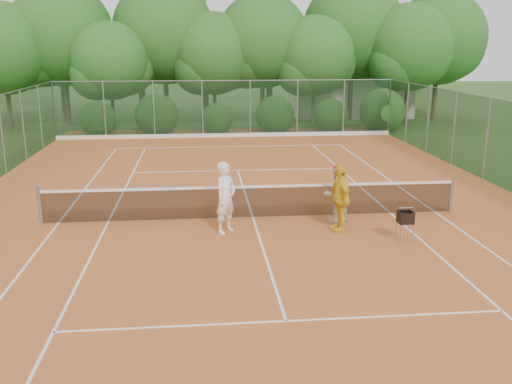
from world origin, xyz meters
TOP-DOWN VIEW (x-y plane):
  - ground at (0.00, 0.00)m, footprint 120.00×120.00m
  - clay_court at (0.00, 0.00)m, footprint 18.00×36.00m
  - club_building at (9.00, 24.00)m, footprint 8.00×5.00m
  - tennis_net at (0.00, 0.00)m, footprint 11.97×0.10m
  - player_white at (-0.83, -1.22)m, footprint 0.80×0.82m
  - player_center_grp at (2.29, -0.61)m, footprint 0.95×0.85m
  - player_yellow at (2.20, -1.37)m, footprint 0.61×1.12m
  - ball_hopper at (3.62, -2.47)m, footprint 0.35×0.35m
  - stray_ball_a at (-3.80, 11.02)m, footprint 0.07×0.07m
  - stray_ball_b at (-2.36, 10.55)m, footprint 0.07×0.07m
  - stray_ball_c at (1.66, 11.53)m, footprint 0.07×0.07m
  - court_markings at (0.00, 0.00)m, footprint 11.03×23.83m
  - fence_back at (0.00, 15.00)m, footprint 18.07×0.07m
  - tropical_treeline at (1.43, 20.22)m, footprint 32.10×8.49m

SIDE VIEW (x-z plane):
  - ground at x=0.00m, z-range 0.00..0.00m
  - clay_court at x=0.00m, z-range 0.00..0.02m
  - court_markings at x=0.00m, z-range 0.02..0.03m
  - stray_ball_a at x=-3.80m, z-range 0.02..0.09m
  - stray_ball_b at x=-2.36m, z-range 0.02..0.09m
  - stray_ball_c at x=1.66m, z-range 0.02..0.09m
  - tennis_net at x=0.00m, z-range -0.02..1.08m
  - ball_hopper at x=3.62m, z-range 0.26..1.06m
  - player_center_grp at x=2.29m, z-range 0.01..1.66m
  - player_yellow at x=2.20m, z-range 0.02..1.83m
  - player_white at x=-0.83m, z-range 0.02..1.93m
  - club_building at x=9.00m, z-range 0.00..3.00m
  - fence_back at x=0.00m, z-range 0.02..3.02m
  - tropical_treeline at x=1.43m, z-range -2.40..12.63m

